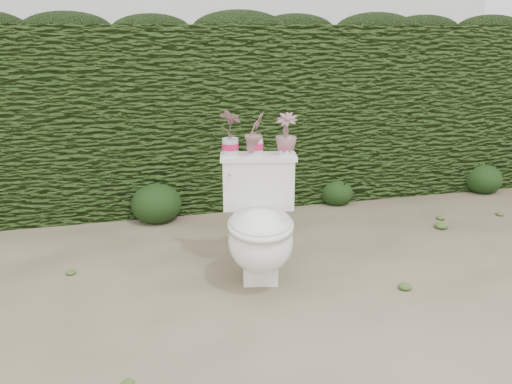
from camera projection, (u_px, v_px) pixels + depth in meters
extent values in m
plane|color=gray|center=(279.00, 263.00, 3.50)|extent=(60.00, 60.00, 0.00)
cube|color=#34521B|center=(233.00, 114.00, 4.73)|extent=(8.00, 1.00, 1.60)
cube|color=silver|center=(216.00, 3.00, 8.55)|extent=(8.00, 3.50, 4.00)
cube|color=white|center=(260.00, 262.00, 3.28)|extent=(0.27, 0.34, 0.20)
ellipsoid|color=white|center=(261.00, 241.00, 3.13)|extent=(0.50, 0.58, 0.39)
cube|color=white|center=(258.00, 184.00, 3.34)|extent=(0.49, 0.26, 0.34)
cube|color=white|center=(258.00, 157.00, 3.29)|extent=(0.53, 0.29, 0.03)
cylinder|color=silver|center=(230.00, 173.00, 3.21)|extent=(0.03, 0.06, 0.02)
sphere|color=silver|center=(230.00, 174.00, 3.19)|extent=(0.03, 0.03, 0.03)
imported|color=#216B25|center=(230.00, 133.00, 3.23)|extent=(0.18, 0.18, 0.29)
imported|color=#216B25|center=(255.00, 135.00, 3.24)|extent=(0.19, 0.18, 0.27)
imported|color=#216B25|center=(286.00, 135.00, 3.25)|extent=(0.19, 0.19, 0.26)
ellipsoid|color=#1E3613|center=(156.00, 200.00, 4.25)|extent=(0.43, 0.43, 0.34)
ellipsoid|color=#1E3613|center=(336.00, 190.00, 4.69)|extent=(0.31, 0.31, 0.25)
ellipsoid|color=#1E3613|center=(483.00, 176.00, 5.02)|extent=(0.38, 0.38, 0.30)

